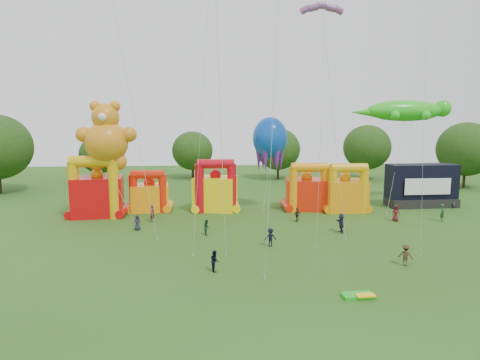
{
  "coord_description": "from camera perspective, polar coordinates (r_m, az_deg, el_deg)",
  "views": [
    {
      "loc": [
        -5.15,
        -24.42,
        11.49
      ],
      "look_at": [
        -2.02,
        18.0,
        5.3
      ],
      "focal_mm": 32.0,
      "sensor_mm": 36.0,
      "label": 1
    }
  ],
  "objects": [
    {
      "name": "ground",
      "position": [
        27.48,
        7.28,
        -16.51
      ],
      "size": [
        160.0,
        160.0,
        0.0
      ],
      "primitive_type": "plane",
      "color": "#294814",
      "rests_on": "ground"
    },
    {
      "name": "tree_ring",
      "position": [
        25.88,
        4.72,
        -3.41
      ],
      "size": [
        122.72,
        124.82,
        12.07
      ],
      "color": "#352314",
      "rests_on": "ground"
    },
    {
      "name": "bouncy_castle_0",
      "position": [
        52.95,
        -18.5,
        -1.66
      ],
      "size": [
        6.22,
        5.23,
        7.27
      ],
      "color": "red",
      "rests_on": "ground"
    },
    {
      "name": "bouncy_castle_1",
      "position": [
        54.23,
        -11.98,
        -1.97
      ],
      "size": [
        4.93,
        4.13,
        5.24
      ],
      "color": "orange",
      "rests_on": "ground"
    },
    {
      "name": "bouncy_castle_2",
      "position": [
        53.3,
        -3.28,
        -1.45
      ],
      "size": [
        5.83,
        5.11,
        6.57
      ],
      "color": "yellow",
      "rests_on": "ground"
    },
    {
      "name": "bouncy_castle_3",
      "position": [
        54.52,
        8.91,
        -1.51
      ],
      "size": [
        5.61,
        4.74,
        6.09
      ],
      "color": "red",
      "rests_on": "ground"
    },
    {
      "name": "bouncy_castle_4",
      "position": [
        54.55,
        13.84,
        -1.64
      ],
      "size": [
        5.08,
        4.13,
        6.1
      ],
      "color": "orange",
      "rests_on": "ground"
    },
    {
      "name": "stage_trailer",
      "position": [
        60.68,
        23.03,
        -0.73
      ],
      "size": [
        8.93,
        3.56,
        5.57
      ],
      "color": "black",
      "rests_on": "ground"
    },
    {
      "name": "teddy_bear_kite",
      "position": [
        50.58,
        -16.77,
        2.85
      ],
      "size": [
        7.02,
        6.39,
        13.52
      ],
      "color": "orange",
      "rests_on": "ground"
    },
    {
      "name": "gecko_kite",
      "position": [
        58.72,
        20.34,
        3.55
      ],
      "size": [
        13.83,
        9.87,
        14.01
      ],
      "color": "green",
      "rests_on": "ground"
    },
    {
      "name": "octopus_kite",
      "position": [
        53.52,
        3.92,
        3.96
      ],
      "size": [
        4.35,
        5.28,
        11.71
      ],
      "color": "#0B42AB",
      "rests_on": "ground"
    },
    {
      "name": "parafoil_kites",
      "position": [
        41.63,
        -7.62,
        10.34
      ],
      "size": [
        25.85,
        11.16,
        27.5
      ],
      "color": "red",
      "rests_on": "ground"
    },
    {
      "name": "diamond_kites",
      "position": [
        39.9,
        7.97,
        15.35
      ],
      "size": [
        21.55,
        19.68,
        42.22
      ],
      "color": "#CD093F",
      "rests_on": "ground"
    },
    {
      "name": "folded_kite_bundle",
      "position": [
        29.55,
        15.56,
        -14.63
      ],
      "size": [
        2.05,
        1.19,
        0.31
      ],
      "color": "green",
      "rests_on": "ground"
    },
    {
      "name": "spectator_0",
      "position": [
        45.51,
        -13.53,
        -5.55
      ],
      "size": [
        0.82,
        0.57,
        1.58
      ],
      "primitive_type": "imported",
      "rotation": [
        0.0,
        0.0,
        0.09
      ],
      "color": "#212137",
      "rests_on": "ground"
    },
    {
      "name": "spectator_1",
      "position": [
        48.71,
        -11.61,
        -4.39
      ],
      "size": [
        0.72,
        0.83,
        1.91
      ],
      "primitive_type": "imported",
      "rotation": [
        0.0,
        0.0,
        1.12
      ],
      "color": "#58191E",
      "rests_on": "ground"
    },
    {
      "name": "spectator_2",
      "position": [
        42.66,
        -4.45,
        -6.3
      ],
      "size": [
        0.68,
        0.83,
        1.55
      ],
      "primitive_type": "imported",
      "rotation": [
        0.0,
        0.0,
        1.71
      ],
      "color": "#183D24",
      "rests_on": "ground"
    },
    {
      "name": "spectator_3",
      "position": [
        38.93,
        4.07,
        -7.63
      ],
      "size": [
        1.11,
        0.67,
        1.67
      ],
      "primitive_type": "imported",
      "rotation": [
        0.0,
        0.0,
        3.19
      ],
      "color": "black",
      "rests_on": "ground"
    },
    {
      "name": "spectator_4",
      "position": [
        48.31,
        7.64,
        -4.6
      ],
      "size": [
        0.98,
        0.82,
        1.56
      ],
      "primitive_type": "imported",
      "rotation": [
        0.0,
        0.0,
        3.71
      ],
      "color": "#382616",
      "rests_on": "ground"
    },
    {
      "name": "spectator_5",
      "position": [
        44.5,
        13.35,
        -5.6
      ],
      "size": [
        0.6,
        1.84,
        1.98
      ],
      "primitive_type": "imported",
      "rotation": [
        0.0,
        0.0,
        4.7
      ],
      "color": "#252239",
      "rests_on": "ground"
    },
    {
      "name": "spectator_6",
      "position": [
        51.06,
        20.06,
        -4.17
      ],
      "size": [
        0.94,
        0.64,
        1.86
      ],
      "primitive_type": "imported",
      "rotation": [
        0.0,
        0.0,
        6.23
      ],
      "color": "#54181C",
      "rests_on": "ground"
    },
    {
      "name": "spectator_7",
      "position": [
        52.99,
        25.39,
        -3.97
      ],
      "size": [
        0.75,
        0.86,
        1.97
      ],
      "primitive_type": "imported",
      "rotation": [
        0.0,
        0.0,
        1.09
      ],
      "color": "#1D4922",
      "rests_on": "ground"
    },
    {
      "name": "spectator_8",
      "position": [
        32.87,
        -3.39,
        -10.71
      ],
      "size": [
        0.75,
        0.89,
        1.61
      ],
      "primitive_type": "imported",
      "rotation": [
        0.0,
        0.0,
        1.76
      ],
      "color": "black",
      "rests_on": "ground"
    },
    {
      "name": "spectator_9",
      "position": [
        36.38,
        21.22,
        -9.31
      ],
      "size": [
        1.26,
        1.14,
        1.7
      ],
      "primitive_type": "imported",
      "rotation": [
        0.0,
        0.0,
        2.54
      ],
      "color": "#3B2D17",
      "rests_on": "ground"
    }
  ]
}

